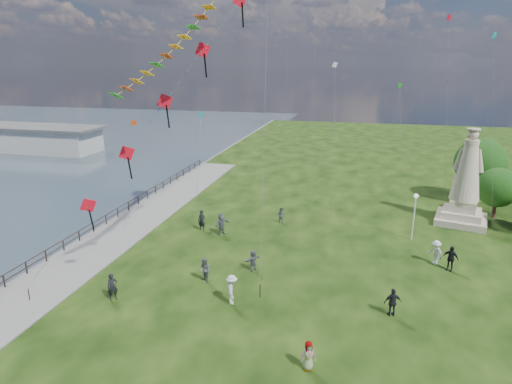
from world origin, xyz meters
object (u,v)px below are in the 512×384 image
(person_8, at_px, (436,252))
(person_2, at_px, (232,289))
(pier_pavilion, at_px, (21,137))
(person_0, at_px, (113,287))
(person_6, at_px, (202,220))
(person_3, at_px, (393,302))
(person_9, at_px, (451,258))
(person_11, at_px, (253,260))
(lamppost, at_px, (415,207))
(person_7, at_px, (281,215))
(statue, at_px, (465,188))
(person_1, at_px, (205,270))
(person_4, at_px, (308,356))
(person_5, at_px, (222,224))

(person_8, bearing_deg, person_2, -94.55)
(pier_pavilion, height_order, person_0, pier_pavilion)
(person_6, bearing_deg, person_3, -24.01)
(person_3, distance_m, person_9, 8.33)
(person_3, bearing_deg, pier_pavilion, -48.54)
(person_6, distance_m, person_11, 9.00)
(lamppost, bearing_deg, person_7, 173.14)
(statue, relative_size, person_8, 4.79)
(person_1, distance_m, person_4, 10.68)
(lamppost, bearing_deg, person_6, -172.80)
(person_0, bearing_deg, person_11, -6.16)
(statue, height_order, person_7, statue)
(person_11, bearing_deg, statue, 167.53)
(person_0, relative_size, person_7, 1.17)
(person_7, distance_m, person_11, 10.06)
(person_0, relative_size, person_11, 1.12)
(person_1, bearing_deg, statue, 79.68)
(statue, distance_m, person_3, 19.30)
(person_3, distance_m, person_4, 7.25)
(person_0, height_order, person_5, person_5)
(lamppost, xyz_separation_m, person_8, (1.23, -4.36, -2.03))
(person_3, height_order, person_4, person_3)
(pier_pavilion, relative_size, person_3, 16.94)
(statue, xyz_separation_m, person_7, (-16.46, -4.05, -2.60))
(person_6, bearing_deg, person_7, 37.75)
(person_7, bearing_deg, person_2, 110.22)
(person_1, xyz_separation_m, person_7, (2.98, 12.49, -0.12))
(person_1, bearing_deg, person_3, 33.67)
(person_0, relative_size, person_2, 0.93)
(lamppost, height_order, person_1, lamppost)
(person_4, bearing_deg, person_3, 33.45)
(person_4, bearing_deg, person_11, 98.12)
(person_0, height_order, person_6, person_6)
(person_2, height_order, person_9, person_2)
(person_2, relative_size, person_11, 1.21)
(person_2, xyz_separation_m, person_9, (14.04, 8.05, -0.01))
(statue, bearing_deg, person_0, -126.90)
(person_4, distance_m, person_8, 15.85)
(person_4, height_order, person_5, person_5)
(person_1, bearing_deg, pier_pavilion, -178.83)
(statue, height_order, person_4, statue)
(person_0, xyz_separation_m, person_7, (7.83, 16.04, -0.13))
(person_2, xyz_separation_m, person_7, (0.37, 14.67, -0.20))
(person_8, bearing_deg, person_6, -134.81)
(statue, xyz_separation_m, person_4, (-11.44, -23.61, -2.58))
(person_1, height_order, person_2, person_2)
(pier_pavilion, bearing_deg, person_4, -38.61)
(person_1, relative_size, person_4, 1.14)
(pier_pavilion, relative_size, person_2, 15.67)
(person_5, bearing_deg, statue, -40.63)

